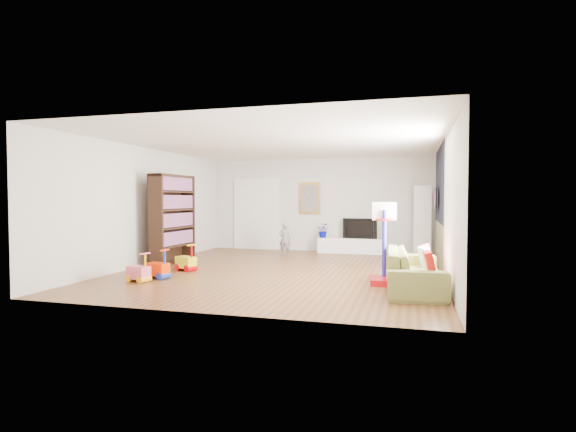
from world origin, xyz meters
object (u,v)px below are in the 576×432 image
(media_console, at_px, (350,246))
(basketball_hoop, at_px, (385,243))
(sofa, at_px, (414,269))
(bookshelf, at_px, (173,220))

(media_console, distance_m, basketball_hoop, 4.64)
(media_console, distance_m, sofa, 5.07)
(bookshelf, distance_m, basketball_hoop, 5.07)
(bookshelf, bearing_deg, basketball_hoop, -11.37)
(basketball_hoop, bearing_deg, media_console, 99.74)
(bookshelf, xyz_separation_m, basketball_hoop, (4.92, -1.19, -0.30))
(bookshelf, bearing_deg, media_console, 43.48)
(bookshelf, relative_size, sofa, 0.91)
(media_console, relative_size, basketball_hoop, 1.22)
(sofa, xyz_separation_m, basketball_hoop, (-0.52, 0.31, 0.41))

